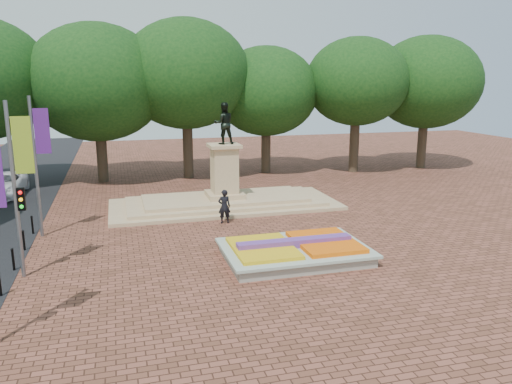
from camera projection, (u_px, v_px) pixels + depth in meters
The scene contains 8 objects.
ground at pixel (260, 246), 23.70m from camera, with size 90.00×90.00×0.00m, color brown.
flower_bed at pixel (295, 250), 22.01m from camera, with size 6.30×4.30×0.91m.
monument at pixel (225, 192), 31.02m from camera, with size 14.00×6.00×6.40m.
tree_row_back at pixel (226, 93), 39.74m from camera, with size 44.80×8.80×10.43m.
banner_poles at pixel (16, 184), 18.97m from camera, with size 0.88×11.17×7.00m.
bollard_row at pixel (7, 270), 19.36m from camera, with size 0.12×13.12×0.98m.
van at pixel (1, 185), 33.61m from camera, with size 2.62×5.69×1.58m, color white.
pedestrian at pixel (224, 206), 27.33m from camera, with size 0.69×0.45×1.89m, color black.
Camera 1 is at (-6.26, -21.65, 7.77)m, focal length 35.00 mm.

